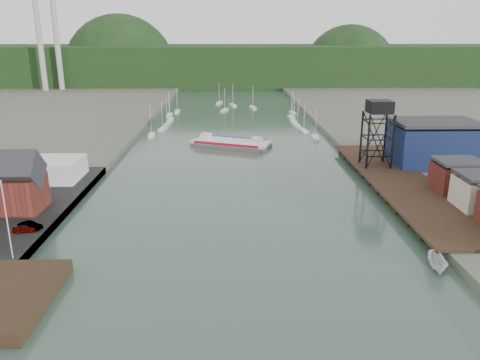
{
  "coord_description": "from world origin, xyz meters",
  "views": [
    {
      "loc": [
        -0.89,
        -53.08,
        32.97
      ],
      "look_at": [
        1.18,
        40.29,
        4.0
      ],
      "focal_mm": 35.0,
      "sensor_mm": 36.0,
      "label": 1
    }
  ],
  "objects_px": {
    "chain_ferry": "(231,143)",
    "harbor_building": "(8,187)",
    "lift_tower": "(379,111)",
    "motorboat": "(438,263)",
    "car_west_a": "(24,229)"
  },
  "relations": [
    {
      "from": "harbor_building",
      "to": "car_west_a",
      "type": "distance_m",
      "value": 13.07
    },
    {
      "from": "chain_ferry",
      "to": "lift_tower",
      "type": "bearing_deg",
      "value": -18.64
    },
    {
      "from": "lift_tower",
      "to": "chain_ferry",
      "type": "distance_m",
      "value": 49.18
    },
    {
      "from": "harbor_building",
      "to": "car_west_a",
      "type": "bearing_deg",
      "value": -57.21
    },
    {
      "from": "motorboat",
      "to": "chain_ferry",
      "type": "bearing_deg",
      "value": 120.44
    },
    {
      "from": "motorboat",
      "to": "car_west_a",
      "type": "xyz_separation_m",
      "value": [
        -64.56,
        11.72,
        1.07
      ]
    },
    {
      "from": "lift_tower",
      "to": "car_west_a",
      "type": "distance_m",
      "value": 81.21
    },
    {
      "from": "chain_ferry",
      "to": "car_west_a",
      "type": "relative_size",
      "value": 7.0
    },
    {
      "from": "harbor_building",
      "to": "motorboat",
      "type": "bearing_deg",
      "value": -17.31
    },
    {
      "from": "chain_ferry",
      "to": "motorboat",
      "type": "relative_size",
      "value": 4.29
    },
    {
      "from": "lift_tower",
      "to": "chain_ferry",
      "type": "xyz_separation_m",
      "value": [
        -35.46,
        30.77,
        -14.66
      ]
    },
    {
      "from": "harbor_building",
      "to": "chain_ferry",
      "type": "height_order",
      "value": "harbor_building"
    },
    {
      "from": "chain_ferry",
      "to": "harbor_building",
      "type": "bearing_deg",
      "value": -102.94
    },
    {
      "from": "harbor_building",
      "to": "lift_tower",
      "type": "distance_m",
      "value": 82.49
    },
    {
      "from": "lift_tower",
      "to": "chain_ferry",
      "type": "bearing_deg",
      "value": 139.05
    }
  ]
}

